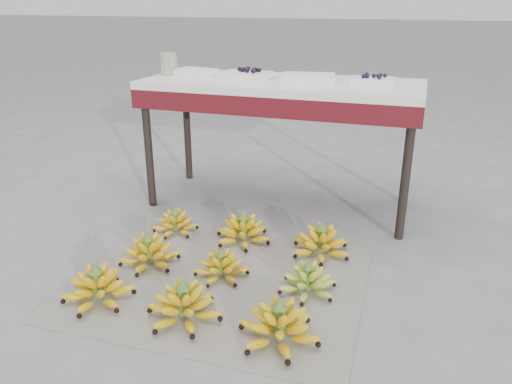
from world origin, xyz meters
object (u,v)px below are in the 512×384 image
(tray_right, at_px, (309,79))
(bunch_back_left, at_px, (175,224))
(newspaper_mat, at_px, (220,279))
(tray_far_left, at_px, (194,72))
(bunch_mid_left, at_px, (149,253))
(glass_jar, at_px, (169,64))
(bunch_front_right, at_px, (279,326))
(tray_left, at_px, (246,75))
(bunch_front_left, at_px, (98,288))
(bunch_back_right, at_px, (321,243))
(bunch_mid_right, at_px, (308,281))
(bunch_back_center, at_px, (243,231))
(tray_far_right, at_px, (372,81))
(bunch_mid_center, at_px, (221,267))
(vendor_table, at_px, (281,96))
(bunch_front_center, at_px, (184,306))

(tray_right, bearing_deg, bunch_back_left, -137.18)
(newspaper_mat, distance_m, tray_far_left, 1.33)
(bunch_mid_left, distance_m, glass_jar, 1.22)
(bunch_front_right, xyz_separation_m, bunch_back_left, (-0.76, 0.70, -0.01))
(bunch_mid_left, distance_m, tray_left, 1.14)
(bunch_front_left, distance_m, tray_far_left, 1.46)
(bunch_front_left, xyz_separation_m, tray_right, (0.58, 1.21, 0.70))
(bunch_back_left, xyz_separation_m, tray_far_left, (-0.13, 0.60, 0.70))
(bunch_front_right, bearing_deg, bunch_back_right, 109.50)
(bunch_mid_right, bearing_deg, bunch_mid_left, 168.22)
(tray_far_left, bearing_deg, tray_left, -10.53)
(bunch_front_left, distance_m, bunch_mid_left, 0.34)
(newspaper_mat, height_order, bunch_mid_left, bunch_mid_left)
(bunch_back_center, xyz_separation_m, tray_left, (-0.16, 0.53, 0.70))
(bunch_back_center, relative_size, tray_far_right, 1.54)
(bunch_mid_left, bearing_deg, bunch_mid_center, -13.79)
(bunch_back_right, xyz_separation_m, tray_far_right, (0.13, 0.57, 0.69))
(bunch_mid_left, relative_size, bunch_back_left, 1.28)
(bunch_mid_right, bearing_deg, vendor_table, 101.09)
(bunch_front_center, distance_m, bunch_front_right, 0.38)
(bunch_front_right, height_order, bunch_mid_left, bunch_front_right)
(glass_jar, bearing_deg, bunch_mid_center, -53.26)
(newspaper_mat, height_order, tray_far_left, tray_far_left)
(bunch_front_left, distance_m, bunch_back_left, 0.68)
(bunch_front_center, relative_size, tray_far_right, 1.55)
(bunch_back_right, bearing_deg, tray_left, 159.50)
(bunch_mid_center, bearing_deg, glass_jar, 119.95)
(newspaper_mat, bearing_deg, bunch_mid_center, 86.07)
(bunch_back_right, bearing_deg, bunch_back_center, -158.36)
(bunch_front_left, relative_size, bunch_front_right, 0.87)
(bunch_front_right, height_order, bunch_back_left, bunch_front_right)
(newspaper_mat, xyz_separation_m, bunch_front_left, (-0.41, -0.32, 0.06))
(tray_right, bearing_deg, bunch_front_right, -81.03)
(bunch_mid_right, height_order, vendor_table, vendor_table)
(newspaper_mat, bearing_deg, vendor_table, 89.46)
(bunch_front_right, distance_m, bunch_mid_right, 0.35)
(bunch_front_center, xyz_separation_m, bunch_mid_center, (0.02, 0.34, -0.01))
(vendor_table, distance_m, tray_far_left, 0.55)
(tray_far_right, bearing_deg, glass_jar, -179.78)
(newspaper_mat, bearing_deg, tray_right, 79.26)
(tray_far_left, bearing_deg, bunch_back_left, -77.60)
(bunch_mid_right, distance_m, tray_far_right, 1.16)
(bunch_front_left, distance_m, bunch_front_right, 0.77)
(tray_left, distance_m, tray_right, 0.35)
(tray_far_right, bearing_deg, bunch_back_left, -147.82)
(bunch_mid_center, distance_m, tray_far_right, 1.26)
(glass_jar, bearing_deg, tray_right, -2.37)
(glass_jar, bearing_deg, bunch_back_center, -40.44)
(tray_left, bearing_deg, bunch_front_center, -82.17)
(bunch_front_right, bearing_deg, tray_left, 134.73)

